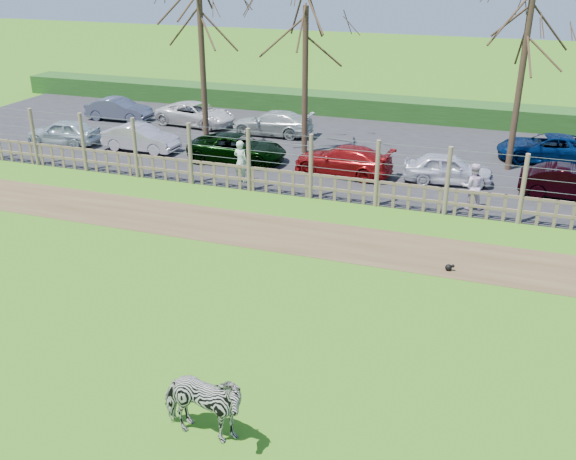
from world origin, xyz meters
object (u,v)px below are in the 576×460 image
(car_8, at_px, (196,114))
(crow, at_px, (449,267))
(car_7, at_px, (119,109))
(visitor_a, at_px, (241,161))
(car_3, at_px, (343,160))
(tree_mid, at_px, (305,45))
(car_2, at_px, (237,148))
(tree_left, at_px, (201,26))
(car_9, at_px, (272,123))
(car_4, at_px, (448,168))
(zebra, at_px, (202,405))
(car_0, at_px, (64,132))
(car_12, at_px, (548,148))
(visitor_b, at_px, (473,186))
(car_1, at_px, (141,138))
(car_5, at_px, (570,183))
(tree_right, at_px, (526,44))

(car_8, bearing_deg, crow, -123.60)
(crow, xyz_separation_m, car_7, (-19.10, 12.39, 0.53))
(visitor_a, relative_size, car_3, 0.42)
(tree_mid, relative_size, car_2, 1.58)
(tree_mid, distance_m, crow, 13.38)
(tree_left, height_order, car_9, tree_left)
(car_9, bearing_deg, car_4, 63.20)
(zebra, distance_m, visitor_a, 14.79)
(car_0, height_order, car_4, same)
(car_8, bearing_deg, car_9, -88.48)
(car_4, relative_size, car_12, 0.82)
(car_8, relative_size, car_12, 1.00)
(car_9, bearing_deg, visitor_b, 54.65)
(car_8, bearing_deg, car_1, -175.84)
(car_4, bearing_deg, car_3, 86.65)
(car_0, height_order, car_8, same)
(car_2, height_order, car_8, same)
(car_12, bearing_deg, visitor_a, -66.46)
(tree_left, relative_size, tree_mid, 1.15)
(car_2, relative_size, car_5, 1.19)
(visitor_b, bearing_deg, zebra, 63.04)
(car_9, bearing_deg, car_1, -46.80)
(zebra, bearing_deg, car_5, -23.15)
(car_3, relative_size, car_5, 1.14)
(car_9, height_order, car_12, same)
(car_0, bearing_deg, crow, 65.33)
(crow, distance_m, car_8, 19.41)
(car_2, bearing_deg, car_1, 85.98)
(crow, distance_m, car_0, 20.40)
(car_1, relative_size, car_12, 0.84)
(crow, height_order, car_2, car_2)
(tree_mid, xyz_separation_m, car_9, (-2.47, 2.39, -4.23))
(car_0, distance_m, car_4, 18.07)
(car_12, bearing_deg, crow, -20.89)
(tree_mid, relative_size, car_4, 1.94)
(visitor_b, height_order, car_12, visitor_b)
(crow, xyz_separation_m, car_12, (2.94, 12.15, 0.53))
(crow, bearing_deg, car_4, 96.75)
(zebra, bearing_deg, car_4, -8.51)
(car_2, xyz_separation_m, car_7, (-9.09, 4.77, 0.00))
(crow, bearing_deg, tree_mid, 127.64)
(tree_right, xyz_separation_m, car_4, (-2.28, -2.63, -4.60))
(car_5, bearing_deg, crow, 156.79)
(tree_left, height_order, visitor_a, tree_left)
(car_4, bearing_deg, zebra, 162.59)
(car_4, bearing_deg, car_9, 55.98)
(tree_left, distance_m, tree_right, 13.59)
(tree_mid, bearing_deg, crow, -52.36)
(car_0, relative_size, car_4, 1.00)
(tree_right, xyz_separation_m, car_2, (-11.37, -2.78, -4.60))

